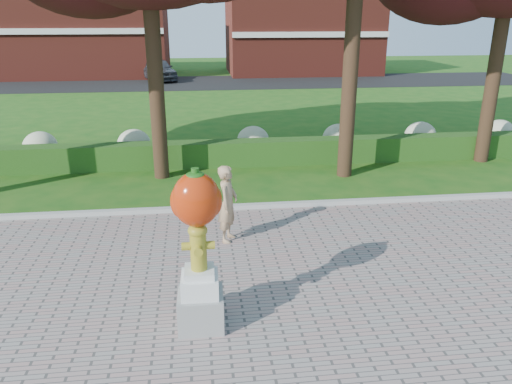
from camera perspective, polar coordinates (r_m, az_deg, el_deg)
ground at (r=9.77m, az=-0.76°, el=-8.59°), size 100.00×100.00×0.00m
curb at (r=12.45m, az=-2.25°, el=-1.79°), size 40.00×0.18×0.15m
lawn_hedge at (r=16.15m, az=-3.46°, el=4.44°), size 24.00×0.70×0.80m
hydrangea_row at (r=17.12m, az=-1.76°, el=5.86°), size 20.10×1.10×0.99m
street at (r=36.86m, az=-5.58°, el=12.35°), size 50.00×8.00×0.02m
building_left at (r=43.53m, az=-19.88°, el=17.05°), size 14.00×8.00×7.00m
building_right at (r=43.51m, az=5.14°, el=17.68°), size 12.00×8.00×6.40m
hydrant_sculpture at (r=7.45m, az=-6.61°, el=-6.18°), size 0.75×0.71×2.56m
woman at (r=10.49m, az=-3.24°, el=-1.34°), size 0.58×0.71×1.66m
parked_car at (r=38.42m, az=-11.15°, el=13.59°), size 3.31×5.05×1.60m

